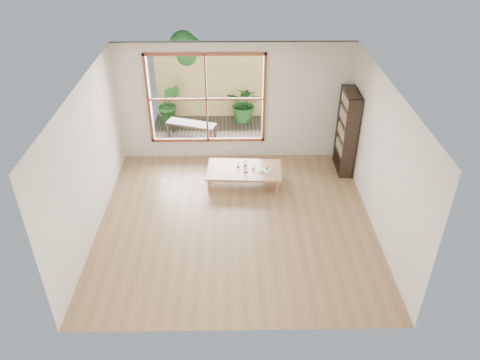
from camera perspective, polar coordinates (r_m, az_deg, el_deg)
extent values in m
plane|color=olive|center=(8.69, -0.51, -5.01)|extent=(5.00, 5.00, 0.00)
cube|color=#B27A56|center=(9.59, 0.51, 1.22)|extent=(1.56, 0.94, 0.05)
cube|color=#B27A56|center=(9.43, -3.72, -0.67)|extent=(0.08, 0.08, 0.28)
cube|color=#B27A56|center=(10.01, -3.34, 1.54)|extent=(0.08, 0.08, 0.28)
cube|color=#B27A56|center=(9.39, 4.59, -0.86)|extent=(0.08, 0.08, 0.28)
cube|color=#B27A56|center=(9.98, 4.49, 1.37)|extent=(0.08, 0.08, 0.28)
cube|color=white|center=(10.13, -0.31, 1.35)|extent=(0.63, 0.63, 0.09)
cube|color=black|center=(10.05, 12.89, 5.73)|extent=(0.29, 0.80, 1.78)
cylinder|color=silver|center=(9.44, 0.73, 1.32)|extent=(0.07, 0.07, 0.13)
cylinder|color=silver|center=(9.56, 1.69, 1.60)|extent=(0.06, 0.06, 0.09)
cylinder|color=silver|center=(9.69, 0.66, 2.10)|extent=(0.08, 0.08, 0.10)
cylinder|color=silver|center=(9.63, -0.22, 1.81)|extent=(0.07, 0.07, 0.08)
cube|color=white|center=(9.52, 2.91, 1.14)|extent=(0.30, 0.25, 0.02)
sphere|color=#49762F|center=(9.53, 3.29, 1.47)|extent=(0.07, 0.07, 0.07)
cube|color=orange|center=(9.47, 2.76, 1.12)|extent=(0.06, 0.05, 0.02)
cube|color=beige|center=(9.53, 2.51, 1.31)|extent=(0.07, 0.06, 0.02)
cylinder|color=silver|center=(9.46, 3.10, 1.03)|extent=(0.15, 0.05, 0.01)
cube|color=#3E352D|center=(11.73, -3.60, 5.69)|extent=(2.80, 2.00, 0.05)
cube|color=black|center=(11.38, -5.97, 6.82)|extent=(1.24, 0.72, 0.05)
cube|color=black|center=(11.57, -8.73, 6.03)|extent=(0.08, 0.08, 0.33)
cube|color=black|center=(11.79, -8.17, 6.60)|extent=(0.08, 0.08, 0.33)
cube|color=black|center=(11.16, -3.54, 5.29)|extent=(0.08, 0.08, 0.33)
cube|color=black|center=(11.38, -3.05, 5.89)|extent=(0.08, 0.08, 0.33)
cube|color=#DDC071|center=(12.27, -3.57, 11.57)|extent=(2.80, 0.06, 1.80)
imported|color=#275F23|center=(12.10, 0.62, 9.31)|extent=(1.07, 1.00, 0.97)
imported|color=#275F23|center=(12.08, -8.62, 9.15)|extent=(0.62, 0.51, 1.06)
cylinder|color=#4C3D2D|center=(12.64, -6.74, 11.56)|extent=(0.14, 0.14, 1.60)
sphere|color=#275F23|center=(12.35, -6.42, 15.26)|extent=(0.84, 0.84, 0.84)
sphere|color=#275F23|center=(12.51, -7.61, 14.45)|extent=(0.70, 0.70, 0.70)
sphere|color=#275F23|center=(12.19, -6.97, 16.22)|extent=(0.64, 0.64, 0.64)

